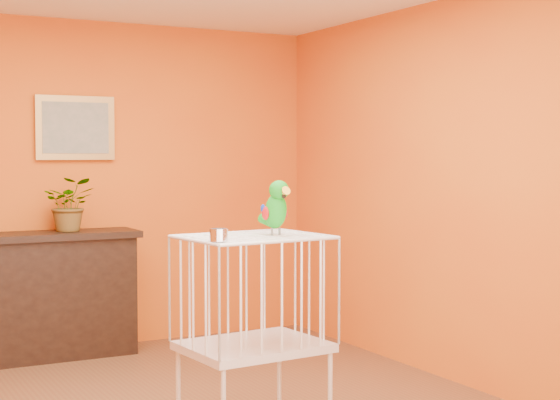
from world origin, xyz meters
TOP-DOWN VIEW (x-y plane):
  - room_shell at (0.00, 0.00)m, footprint 4.50×4.50m
  - console_cabinet at (-0.24, 2.02)m, footprint 1.29×0.46m
  - potted_plant at (-0.10, 2.00)m, footprint 0.48×0.50m
  - framed_picture at (0.00, 2.22)m, footprint 0.62×0.04m
  - birdcage at (0.25, -0.42)m, footprint 0.76×0.61m
  - feed_cup at (-0.04, -0.63)m, footprint 0.09×0.09m
  - parrot at (0.38, -0.44)m, footprint 0.15×0.27m

SIDE VIEW (x-z plane):
  - console_cabinet at x=-0.24m, z-range 0.00..0.96m
  - birdcage at x=0.25m, z-range 0.02..1.13m
  - potted_plant at x=-0.10m, z-range 0.96..1.28m
  - feed_cup at x=-0.04m, z-range 1.11..1.18m
  - parrot at x=0.38m, z-range 1.11..1.41m
  - room_shell at x=0.00m, z-range -0.67..3.83m
  - framed_picture at x=0.00m, z-range 1.50..2.00m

